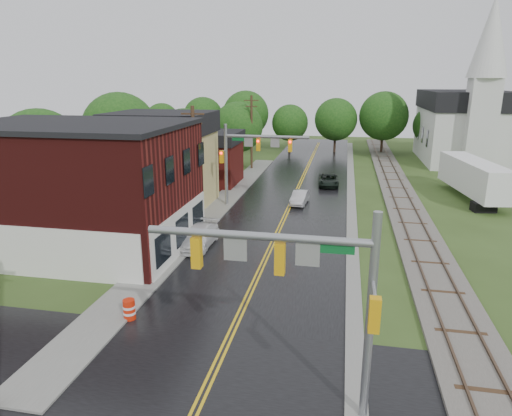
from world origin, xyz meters
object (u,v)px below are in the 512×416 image
(suv_dark, at_px, (328,180))
(semi_trailer, at_px, (473,177))
(utility_pole_b, at_px, (194,162))
(tree_left_a, at_px, (42,152))
(brick_building, at_px, (77,187))
(tree_left_e, at_px, (239,128))
(traffic_signal_near, at_px, (303,276))
(tree_left_c, at_px, (186,136))
(tree_left_b, at_px, (121,132))
(church, at_px, (466,119))
(pickup_white, at_px, (199,237))
(traffic_signal_far, at_px, (250,151))
(utility_pole_c, at_px, (252,131))
(sedan_silver, at_px, (300,198))
(construction_barrel, at_px, (129,310))

(suv_dark, bearing_deg, semi_trailer, -16.17)
(utility_pole_b, height_order, tree_left_a, utility_pole_b)
(brick_building, distance_m, tree_left_e, 31.12)
(tree_left_e, bearing_deg, tree_left_a, -114.62)
(traffic_signal_near, height_order, suv_dark, traffic_signal_near)
(tree_left_c, distance_m, tree_left_e, 7.82)
(tree_left_b, bearing_deg, tree_left_a, -101.31)
(church, xyz_separation_m, utility_pole_b, (-26.80, -31.74, -1.11))
(traffic_signal_near, bearing_deg, pickup_white, 119.69)
(tree_left_a, relative_size, semi_trailer, 0.75)
(semi_trailer, bearing_deg, tree_left_e, 153.63)
(tree_left_e, distance_m, suv_dark, 15.82)
(traffic_signal_far, relative_size, semi_trailer, 0.63)
(suv_dark, xyz_separation_m, semi_trailer, (13.39, -2.97, 1.57))
(utility_pole_c, bearing_deg, suv_dark, -37.90)
(tree_left_b, distance_m, sedan_silver, 19.62)
(utility_pole_c, height_order, tree_left_b, tree_left_b)
(sedan_silver, bearing_deg, tree_left_c, 147.26)
(brick_building, height_order, traffic_signal_near, brick_building)
(utility_pole_b, relative_size, sedan_silver, 2.49)
(tree_left_e, distance_m, sedan_silver, 20.25)
(church, relative_size, utility_pole_c, 2.22)
(traffic_signal_near, relative_size, utility_pole_c, 0.82)
(tree_left_b, bearing_deg, traffic_signal_near, -54.51)
(brick_building, bearing_deg, tree_left_c, 93.14)
(tree_left_e, bearing_deg, church, 15.20)
(utility_pole_b, bearing_deg, construction_barrel, -83.36)
(utility_pole_c, relative_size, construction_barrel, 8.97)
(utility_pole_b, bearing_deg, utility_pole_c, 90.00)
(church, distance_m, semi_trailer, 21.00)
(brick_building, relative_size, tree_left_c, 1.87)
(utility_pole_c, bearing_deg, tree_left_c, -149.80)
(traffic_signal_near, xyz_separation_m, construction_barrel, (-8.47, 4.54, -4.47))
(brick_building, distance_m, traffic_signal_far, 15.03)
(traffic_signal_near, relative_size, pickup_white, 1.57)
(traffic_signal_far, distance_m, construction_barrel, 21.00)
(church, distance_m, pickup_white, 45.03)
(suv_dark, relative_size, sedan_silver, 1.22)
(tree_left_b, distance_m, suv_dark, 21.96)
(traffic_signal_near, bearing_deg, suv_dark, 90.72)
(tree_left_e, distance_m, construction_barrel, 39.78)
(traffic_signal_near, relative_size, tree_left_c, 0.96)
(utility_pole_c, height_order, tree_left_c, utility_pole_c)
(brick_building, bearing_deg, utility_pole_c, 78.91)
(tree_left_c, xyz_separation_m, suv_dark, (16.89, -3.56, -3.90))
(utility_pole_b, height_order, construction_barrel, utility_pole_b)
(traffic_signal_far, distance_m, sedan_silver, 6.32)
(pickup_white, bearing_deg, tree_left_a, 161.25)
(pickup_white, bearing_deg, traffic_signal_near, -59.36)
(utility_pole_b, bearing_deg, semi_trailer, 26.07)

